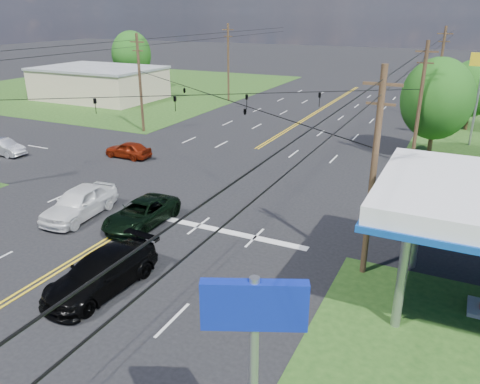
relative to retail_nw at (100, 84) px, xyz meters
The scene contains 20 objects.
ground 37.26m from the retail_nw, 36.25° to the right, with size 280.00×280.00×0.00m, color black.
grass_nw 11.36m from the retail_nw, 116.57° to the left, with size 46.00×48.00×0.03m, color #1E4415.
stop_bar 46.14m from the retail_nw, 40.60° to the right, with size 10.00×0.50×0.02m, color silver.
retail_nw is the anchor object (origin of this frame).
pole_se 53.09m from the retail_nw, 35.79° to the right, with size 1.60×0.28×9.50m.
pole_nw 21.60m from the retail_nw, 37.41° to the right, with size 1.60×0.28×9.50m.
pole_ne 45.02m from the retail_nw, 16.82° to the right, with size 1.60×0.28×9.50m.
pole_left_far 18.30m from the retail_nw, 19.44° to the left, with size 1.60×0.28×10.00m.
pole_right_far 43.53m from the retail_nw, ahead, with size 1.60×0.28×10.00m.
span_wire_signals 37.42m from the retail_nw, 36.25° to the right, with size 26.00×18.00×1.13m.
power_lines 38.98m from the retail_nw, 38.66° to the right, with size 26.04×100.00×0.64m.
tree_right_a 45.21m from the retail_nw, 12.80° to the right, with size 5.70×5.70×8.18m.
tree_right_b 46.60m from the retail_nw, ahead, with size 4.94×4.94×7.09m.
tree_far_l 10.69m from the retail_nw, 101.31° to the left, with size 6.08×6.08×8.72m.
pickup_dkgreen 43.70m from the retail_nw, 45.71° to the right, with size 2.38×5.17×1.44m, color black.
suv_black 49.92m from the retail_nw, 48.60° to the right, with size 2.31×5.69×1.65m, color black.
pickup_white 41.50m from the retail_nw, 50.30° to the right, with size 2.14×5.32×1.81m, color white.
sedan_silver 27.48m from the retail_nw, 65.46° to the right, with size 1.43×4.11×1.35m, color silver.
sedan_red 30.03m from the retail_nw, 44.43° to the right, with size 1.62×4.02×1.37m, color maroon.
polesign_se 61.69m from the retail_nw, 45.53° to the right, with size 1.95×1.05×6.90m.
Camera 1 is at (16.13, -16.74, 11.45)m, focal length 35.00 mm.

